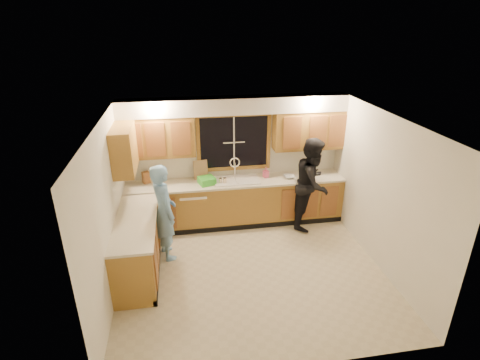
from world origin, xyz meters
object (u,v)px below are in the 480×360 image
Objects in this scene: soap_bottle at (266,172)px; man at (164,212)px; sink at (236,183)px; bowl at (289,177)px; dishwasher at (193,208)px; dish_crate at (207,181)px; stove at (134,267)px; knife_block at (146,177)px; woman at (312,183)px.

man is at bearing -153.11° from soap_bottle.
sink reaches higher than bowl.
man reaches higher than dishwasher.
sink is at bearing -173.79° from soap_bottle.
dish_crate is (0.78, 0.86, 0.14)m from man.
stove is at bearing -124.90° from dish_crate.
knife_block reaches higher than stove.
soap_bottle is (1.45, 0.08, 0.61)m from dishwasher.
knife_block reaches higher than dishwasher.
knife_block is 1.15m from dish_crate.
soap_bottle is 0.96× the size of bowl.
dishwasher is at bearing 116.83° from woman.
woman is 3.16m from knife_block.
sink reaches higher than soap_bottle.
woman reaches higher than knife_block.
knife_block is 2.30m from soap_bottle.
man is 5.89× the size of dish_crate.
dish_crate reaches higher than stove.
man reaches higher than dish_crate.
bowl is at bearing 32.11° from stove.
soap_bottle is (2.30, -0.10, -0.01)m from knife_block.
dishwasher is at bearing 179.08° from bowl.
sink is 3.01× the size of dish_crate.
bowl is at bearing 0.85° from dish_crate.
man is (-0.51, -0.91, 0.43)m from dishwasher.
dish_crate is (-0.58, -0.07, 0.12)m from sink.
sink is at bearing 6.83° from dish_crate.
bowl is (1.61, 0.02, -0.04)m from dish_crate.
sink is 4.03× the size of bowl.
bowl is (1.04, -0.04, 0.08)m from sink.
woman is 0.92m from soap_bottle.
sink is at bearing -32.20° from knife_block.
knife_block is at bearing 174.44° from sink.
soap_bottle is (1.17, 0.13, 0.04)m from dish_crate.
man reaches higher than soap_bottle.
woman reaches higher than stove.
knife_block is 1.06× the size of bowl.
stove is 3.59m from woman.
dishwasher is 2.04m from stove.
soap_bottle is (2.40, 1.89, 0.57)m from stove.
dish_crate is (1.13, -0.23, -0.05)m from knife_block.
dishwasher is 4.00× the size of soap_bottle.
man is 8.21× the size of soap_bottle.
knife_block is (-0.34, 1.09, 0.19)m from man.
man is at bearing -159.80° from bowl.
dishwasher is at bearing -48.35° from man.
dish_crate is (-2.00, 0.25, 0.09)m from woman.
knife_block is at bearing -1.78° from man.
dish_crate reaches higher than dishwasher.
sink is 1.04m from bowl.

